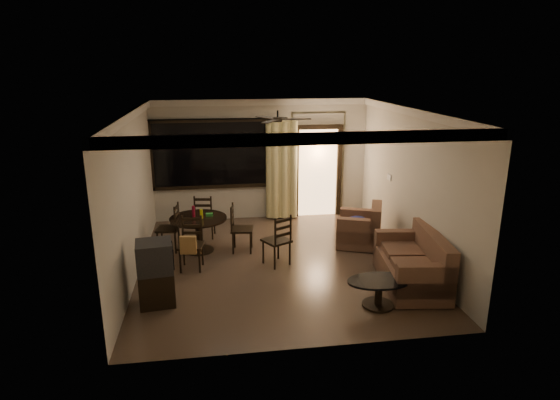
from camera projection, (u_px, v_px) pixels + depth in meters
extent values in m
plane|color=#7F6651|center=(278.00, 263.00, 8.70)|extent=(5.50, 5.50, 0.00)
plane|color=beige|center=(261.00, 160.00, 10.92)|extent=(5.00, 0.00, 5.00)
plane|color=beige|center=(309.00, 248.00, 5.70)|extent=(5.00, 0.00, 5.00)
plane|color=beige|center=(133.00, 196.00, 7.96)|extent=(0.00, 5.50, 5.50)
plane|color=beige|center=(411.00, 185.00, 8.66)|extent=(0.00, 5.50, 5.50)
plane|color=white|center=(278.00, 110.00, 7.92)|extent=(5.50, 5.50, 0.00)
cube|color=black|center=(213.00, 154.00, 10.69)|extent=(2.70, 0.04, 1.45)
cylinder|color=black|center=(217.00, 119.00, 10.39)|extent=(3.20, 0.03, 0.03)
cube|color=#FFC684|center=(318.00, 173.00, 11.16)|extent=(0.91, 0.03, 2.08)
cube|color=white|center=(389.00, 177.00, 9.68)|extent=(0.02, 0.18, 0.12)
cylinder|color=black|center=(278.00, 114.00, 7.93)|extent=(0.03, 0.03, 0.12)
cylinder|color=black|center=(278.00, 119.00, 7.96)|extent=(0.16, 0.16, 0.08)
cylinder|color=black|center=(198.00, 218.00, 9.07)|extent=(1.11, 1.11, 0.04)
cylinder|color=black|center=(199.00, 235.00, 9.16)|extent=(0.11, 0.11, 0.65)
cylinder|color=black|center=(200.00, 250.00, 9.25)|extent=(0.55, 0.55, 0.03)
cylinder|color=maroon|center=(193.00, 211.00, 9.08)|extent=(0.06, 0.06, 0.22)
cylinder|color=#BCBC14|center=(201.00, 214.00, 9.00)|extent=(0.06, 0.06, 0.18)
cube|color=#267E2F|center=(209.00, 214.00, 9.16)|extent=(0.14, 0.10, 0.05)
cube|color=black|center=(168.00, 229.00, 9.16)|extent=(0.48, 0.48, 0.04)
cube|color=black|center=(242.00, 229.00, 9.14)|extent=(0.48, 0.48, 0.04)
cube|color=black|center=(191.00, 246.00, 8.32)|extent=(0.48, 0.48, 0.04)
cube|color=tan|center=(188.00, 245.00, 8.07)|extent=(0.29, 0.12, 0.32)
cube|color=black|center=(205.00, 216.00, 9.90)|extent=(0.48, 0.48, 0.04)
cube|color=black|center=(157.00, 288.00, 7.15)|extent=(0.58, 0.54, 0.54)
cube|color=black|center=(154.00, 257.00, 7.01)|extent=(0.58, 0.54, 0.48)
cube|color=black|center=(173.00, 255.00, 7.08)|extent=(0.07, 0.38, 0.32)
cube|color=#42271E|center=(410.00, 272.00, 7.76)|extent=(1.10, 1.77, 0.42)
cube|color=#42271E|center=(433.00, 253.00, 7.67)|extent=(0.42, 1.69, 0.68)
cube|color=#42271E|center=(426.00, 281.00, 6.98)|extent=(0.91, 0.30, 0.52)
cube|color=#42271E|center=(399.00, 244.00, 8.41)|extent=(0.91, 0.30, 0.52)
cube|color=#42271E|center=(408.00, 259.00, 7.69)|extent=(0.81, 1.53, 0.13)
cube|color=#42271E|center=(359.00, 235.00, 9.49)|extent=(1.09, 1.09, 0.40)
cube|color=#42271E|center=(376.00, 221.00, 9.34)|extent=(0.48, 0.86, 0.64)
cube|color=#42271E|center=(358.00, 231.00, 9.13)|extent=(0.85, 0.47, 0.50)
cube|color=#42271E|center=(360.00, 221.00, 9.75)|extent=(0.85, 0.47, 0.50)
cube|color=#42271E|center=(357.00, 224.00, 9.44)|extent=(0.78, 0.81, 0.12)
ellipsoid|color=navy|center=(357.00, 219.00, 9.41)|extent=(0.36, 0.30, 0.10)
ellipsoid|color=black|center=(379.00, 281.00, 7.04)|extent=(0.99, 0.59, 0.03)
cylinder|color=black|center=(379.00, 293.00, 7.09)|extent=(0.11, 0.11, 0.39)
cylinder|color=black|center=(378.00, 305.00, 7.15)|extent=(0.48, 0.48, 0.03)
cube|color=black|center=(276.00, 241.00, 8.52)|extent=(0.58, 0.58, 0.04)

